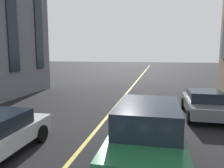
{
  "coord_description": "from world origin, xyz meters",
  "views": [
    {
      "loc": [
        1.82,
        -2.61,
        3.31
      ],
      "look_at": [
        11.32,
        -0.57,
        1.94
      ],
      "focal_mm": 35.81,
      "sensor_mm": 36.0,
      "label": 1
    }
  ],
  "objects": [
    {
      "name": "lane_centre_line",
      "position": [
        20.0,
        0.0,
        0.0
      ],
      "size": [
        80.0,
        0.16,
        0.01
      ],
      "color": "#D8C64C",
      "rests_on": "ground_plane"
    },
    {
      "name": "car_green_near",
      "position": [
        8.05,
        -2.32,
        0.97
      ],
      "size": [
        4.7,
        2.14,
        1.88
      ],
      "color": "#1E6038",
      "rests_on": "ground_plane"
    },
    {
      "name": "car_grey_mid",
      "position": [
        13.92,
        -4.9,
        0.7
      ],
      "size": [
        4.4,
        1.95,
        1.37
      ],
      "color": "slate",
      "rests_on": "ground_plane"
    }
  ]
}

